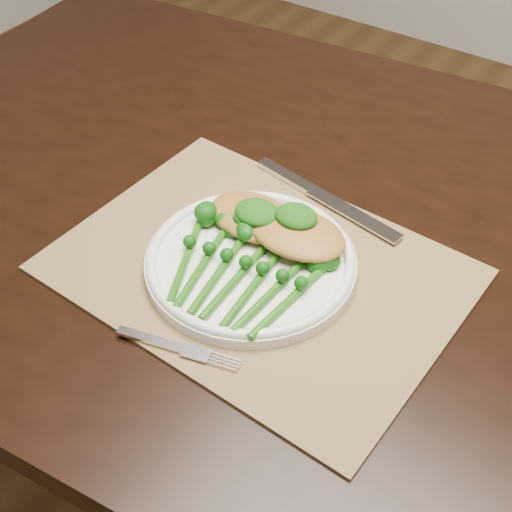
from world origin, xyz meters
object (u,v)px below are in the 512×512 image
Objects in this scene: broccolini_bundle at (236,279)px; placemat at (258,270)px; dinner_plate at (251,261)px; chicken_fillet_left at (253,217)px; dining_table at (344,408)px.

placemat is at bearing 83.39° from broccolini_bundle.
dinner_plate is 2.08× the size of chicken_fillet_left.
dining_table is at bearing 54.85° from dinner_plate.
chicken_fillet_left is (-0.13, -0.08, 0.40)m from dining_table.
dinner_plate is at bearing -149.02° from placemat.
broccolini_bundle is (0.01, -0.04, 0.01)m from dinner_plate.
dinner_plate is at bearing -54.12° from chicken_fillet_left.
dining_table is 0.42m from dinner_plate.
placemat is 3.84× the size of chicken_fillet_left.
chicken_fillet_left and broccolini_bundle have the same top height.
dining_table is 0.44m from broccolini_bundle.
broccolini_bundle is at bearing -62.18° from chicken_fillet_left.
broccolini_bundle is at bearing -121.59° from dining_table.
chicken_fillet_left is at bearing -153.64° from dining_table.
broccolini_bundle is (-0.08, -0.17, 0.40)m from dining_table.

